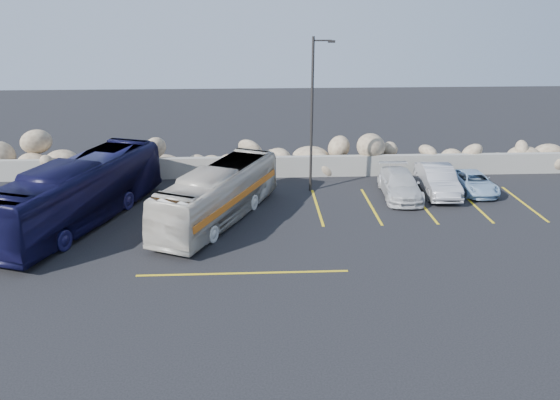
{
  "coord_description": "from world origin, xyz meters",
  "views": [
    {
      "loc": [
        -0.49,
        -18.18,
        9.77
      ],
      "look_at": [
        0.59,
        4.0,
        1.52
      ],
      "focal_mm": 35.0,
      "sensor_mm": 36.0,
      "label": 1
    }
  ],
  "objects_px": {
    "car_b": "(438,180)",
    "car_c": "(400,184)",
    "lamppost": "(313,111)",
    "car_d": "(474,182)",
    "tour_coach": "(79,192)",
    "vintage_bus": "(219,194)"
  },
  "relations": [
    {
      "from": "lamppost",
      "to": "car_d",
      "type": "bearing_deg",
      "value": -3.98
    },
    {
      "from": "car_b",
      "to": "car_c",
      "type": "xyz_separation_m",
      "value": [
        -2.1,
        -0.34,
        -0.08
      ]
    },
    {
      "from": "vintage_bus",
      "to": "lamppost",
      "type": "bearing_deg",
      "value": 64.24
    },
    {
      "from": "lamppost",
      "to": "car_b",
      "type": "height_order",
      "value": "lamppost"
    },
    {
      "from": "car_c",
      "to": "car_d",
      "type": "xyz_separation_m",
      "value": [
        4.14,
        0.52,
        -0.13
      ]
    },
    {
      "from": "car_b",
      "to": "tour_coach",
      "type": "bearing_deg",
      "value": -166.34
    },
    {
      "from": "car_b",
      "to": "car_d",
      "type": "bearing_deg",
      "value": 8.49
    },
    {
      "from": "vintage_bus",
      "to": "car_b",
      "type": "height_order",
      "value": "vintage_bus"
    },
    {
      "from": "car_b",
      "to": "car_c",
      "type": "bearing_deg",
      "value": -167.22
    },
    {
      "from": "car_c",
      "to": "car_d",
      "type": "height_order",
      "value": "car_c"
    },
    {
      "from": "vintage_bus",
      "to": "car_b",
      "type": "relative_size",
      "value": 2.02
    },
    {
      "from": "lamppost",
      "to": "car_c",
      "type": "bearing_deg",
      "value": -14.01
    },
    {
      "from": "vintage_bus",
      "to": "car_d",
      "type": "height_order",
      "value": "vintage_bus"
    },
    {
      "from": "lamppost",
      "to": "car_c",
      "type": "xyz_separation_m",
      "value": [
        4.5,
        -1.12,
        -3.64
      ]
    },
    {
      "from": "lamppost",
      "to": "vintage_bus",
      "type": "relative_size",
      "value": 0.88
    },
    {
      "from": "lamppost",
      "to": "tour_coach",
      "type": "xyz_separation_m",
      "value": [
        -11.03,
        -3.94,
        -2.81
      ]
    },
    {
      "from": "lamppost",
      "to": "car_b",
      "type": "distance_m",
      "value": 7.54
    },
    {
      "from": "vintage_bus",
      "to": "car_c",
      "type": "bearing_deg",
      "value": 41.46
    },
    {
      "from": "car_b",
      "to": "car_d",
      "type": "distance_m",
      "value": 2.06
    },
    {
      "from": "lamppost",
      "to": "car_d",
      "type": "distance_m",
      "value": 9.46
    },
    {
      "from": "car_b",
      "to": "car_c",
      "type": "distance_m",
      "value": 2.13
    },
    {
      "from": "lamppost",
      "to": "car_c",
      "type": "height_order",
      "value": "lamppost"
    }
  ]
}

